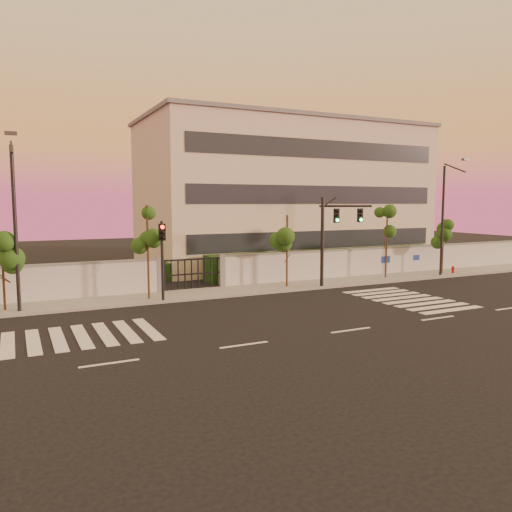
# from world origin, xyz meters

# --- Properties ---
(ground) EXTENTS (120.00, 120.00, 0.00)m
(ground) POSITION_xyz_m (0.00, 0.00, 0.00)
(ground) COLOR black
(ground) RESTS_ON ground
(sidewalk) EXTENTS (60.00, 3.00, 0.15)m
(sidewalk) POSITION_xyz_m (0.00, 10.50, 0.07)
(sidewalk) COLOR gray
(sidewalk) RESTS_ON ground
(perimeter_wall) EXTENTS (60.00, 0.36, 2.20)m
(perimeter_wall) POSITION_xyz_m (0.10, 12.00, 1.07)
(perimeter_wall) COLOR #B6B9BE
(perimeter_wall) RESTS_ON ground
(hedge_row) EXTENTS (41.00, 4.25, 1.80)m
(hedge_row) POSITION_xyz_m (1.17, 14.74, 0.82)
(hedge_row) COLOR #113610
(hedge_row) RESTS_ON ground
(institutional_building) EXTENTS (24.40, 12.40, 12.25)m
(institutional_building) POSITION_xyz_m (9.00, 21.99, 6.16)
(institutional_building) COLOR beige
(institutional_building) RESTS_ON ground
(road_markings) EXTENTS (57.00, 7.62, 0.02)m
(road_markings) POSITION_xyz_m (-1.58, 3.76, 0.01)
(road_markings) COLOR silver
(road_markings) RESTS_ON ground
(street_tree_b) EXTENTS (1.49, 1.19, 3.76)m
(street_tree_b) POSITION_xyz_m (-13.21, 10.29, 2.77)
(street_tree_b) COLOR #382314
(street_tree_b) RESTS_ON ground
(street_tree_c) EXTENTS (1.44, 1.14, 5.26)m
(street_tree_c) POSITION_xyz_m (-6.13, 10.01, 3.87)
(street_tree_c) COLOR #382314
(street_tree_c) RESTS_ON ground
(street_tree_d) EXTENTS (1.49, 1.18, 4.63)m
(street_tree_d) POSITION_xyz_m (2.66, 10.17, 3.41)
(street_tree_d) COLOR #382314
(street_tree_d) RESTS_ON ground
(street_tree_e) EXTENTS (1.41, 1.12, 5.17)m
(street_tree_e) POSITION_xyz_m (10.77, 10.37, 3.80)
(street_tree_e) COLOR #382314
(street_tree_e) RESTS_ON ground
(street_tree_f) EXTENTS (1.32, 1.05, 4.20)m
(street_tree_f) POSITION_xyz_m (16.00, 10.20, 3.09)
(street_tree_f) COLOR #382314
(street_tree_f) RESTS_ON ground
(traffic_signal_main) EXTENTS (3.58, 1.05, 5.73)m
(traffic_signal_main) POSITION_xyz_m (5.43, 9.32, 3.62)
(traffic_signal_main) COLOR black
(traffic_signal_main) RESTS_ON ground
(traffic_signal_secondary) EXTENTS (0.34, 0.34, 4.42)m
(traffic_signal_secondary) POSITION_xyz_m (-5.57, 9.20, 2.80)
(traffic_signal_secondary) COLOR black
(traffic_signal_secondary) RESTS_ON ground
(streetlight_west) EXTENTS (0.51, 2.04, 8.50)m
(streetlight_west) POSITION_xyz_m (-12.59, 9.52, 4.59)
(streetlight_west) COLOR black
(streetlight_west) RESTS_ON ground
(streetlight_east) EXTENTS (0.50, 2.02, 8.38)m
(streetlight_east) POSITION_xyz_m (15.15, 9.37, 4.53)
(streetlight_east) COLOR black
(streetlight_east) RESTS_ON ground
(fire_hydrant) EXTENTS (0.27, 0.26, 0.69)m
(fire_hydrant) POSITION_xyz_m (16.71, 9.82, 0.35)
(fire_hydrant) COLOR red
(fire_hydrant) RESTS_ON ground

